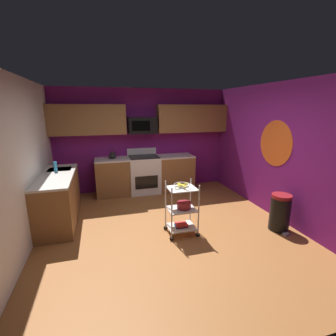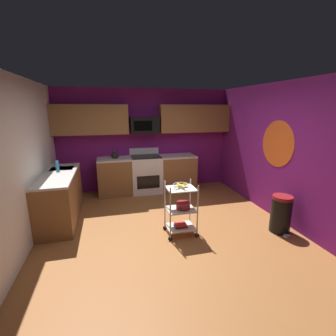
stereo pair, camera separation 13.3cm
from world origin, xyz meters
name	(u,v)px [view 1 (the left image)]	position (x,y,z in m)	size (l,w,h in m)	color
floor	(168,230)	(0.00, 0.00, -0.02)	(4.40, 4.80, 0.04)	#995B2D
wall_back	(143,140)	(0.00, 2.43, 1.30)	(4.52, 0.06, 2.60)	#751970
wall_left	(17,168)	(-2.23, 0.00, 1.30)	(0.06, 4.80, 2.60)	silver
wall_right	(281,152)	(2.23, 0.00, 1.30)	(0.06, 4.80, 2.60)	#751970
wall_flower_decal	(275,143)	(2.20, 0.13, 1.45)	(0.89, 0.89, 0.00)	#E5591E
counter_run	(115,182)	(-0.80, 1.61, 0.46)	(3.44, 2.36, 0.92)	brown
oven_range	(144,174)	(-0.05, 2.10, 0.48)	(0.76, 0.65, 1.10)	white
upper_cabinets	(144,119)	(0.01, 2.23, 1.85)	(4.40, 0.33, 0.70)	brown
microwave	(142,125)	(-0.05, 2.21, 1.70)	(0.70, 0.39, 0.40)	black
rolling_cart	(182,209)	(0.18, -0.18, 0.45)	(0.53, 0.40, 0.91)	silver
fruit_bowl	(182,185)	(0.18, -0.18, 0.88)	(0.27, 0.27, 0.07)	silver
mixing_bowl_large	(184,205)	(0.22, -0.18, 0.52)	(0.25, 0.25, 0.11)	maroon
book_stack	(181,225)	(0.18, -0.18, 0.15)	(0.22, 0.20, 0.05)	#1E4C8C
kettle	(113,156)	(-0.81, 2.10, 1.00)	(0.21, 0.18, 0.26)	black
dish_soap_bottle	(55,167)	(-1.94, 1.15, 1.02)	(0.06, 0.06, 0.20)	#2D8CBF
trash_can	(280,212)	(1.90, -0.53, 0.33)	(0.34, 0.42, 0.66)	black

